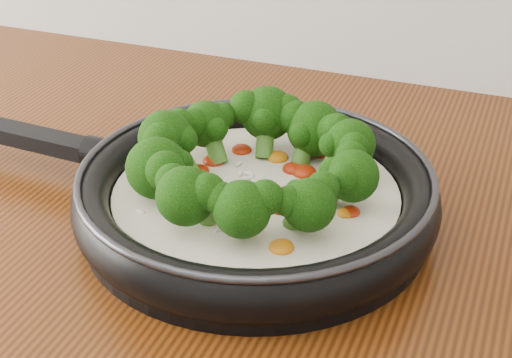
% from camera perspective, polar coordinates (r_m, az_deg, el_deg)
% --- Properties ---
extents(skillet, '(0.56, 0.37, 0.10)m').
position_cam_1_polar(skillet, '(0.75, -0.30, -0.63)').
color(skillet, black).
rests_on(skillet, counter).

